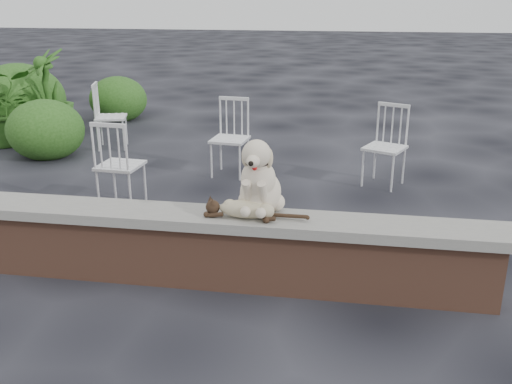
% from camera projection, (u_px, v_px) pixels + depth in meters
% --- Properties ---
extents(ground, '(60.00, 60.00, 0.00)m').
position_uv_depth(ground, '(107.00, 273.00, 4.62)').
color(ground, black).
rests_on(ground, ground).
extents(brick_wall, '(6.00, 0.30, 0.50)m').
position_uv_depth(brick_wall, '(104.00, 245.00, 4.54)').
color(brick_wall, brown).
rests_on(brick_wall, ground).
extents(capstone, '(6.20, 0.40, 0.08)m').
position_uv_depth(capstone, '(101.00, 211.00, 4.44)').
color(capstone, slate).
rests_on(capstone, brick_wall).
extents(dog, '(0.44, 0.55, 0.60)m').
position_uv_depth(dog, '(261.00, 174.00, 4.24)').
color(dog, beige).
rests_on(dog, capstone).
extents(cat, '(0.93, 0.30, 0.16)m').
position_uv_depth(cat, '(247.00, 208.00, 4.18)').
color(cat, tan).
rests_on(cat, capstone).
extents(chair_b, '(0.62, 0.62, 0.94)m').
position_uv_depth(chair_b, '(230.00, 138.00, 6.94)').
color(chair_b, white).
rests_on(chair_b, ground).
extents(chair_c, '(0.60, 0.60, 0.94)m').
position_uv_depth(chair_c, '(120.00, 164.00, 5.91)').
color(chair_c, white).
rests_on(chair_c, ground).
extents(chair_e, '(0.69, 0.69, 0.94)m').
position_uv_depth(chair_e, '(111.00, 116.00, 8.17)').
color(chair_e, white).
rests_on(chair_e, ground).
extents(chair_d, '(0.74, 0.74, 0.94)m').
position_uv_depth(chair_d, '(385.00, 146.00, 6.57)').
color(chair_d, white).
rests_on(chair_d, ground).
extents(potted_plant_a, '(1.31, 1.26, 1.13)m').
position_uv_depth(potted_plant_a, '(4.00, 107.00, 8.30)').
color(potted_plant_a, '#204B15').
rests_on(potted_plant_a, ground).
extents(potted_plant_b, '(1.08, 1.08, 1.37)m').
position_uv_depth(potted_plant_b, '(47.00, 96.00, 8.52)').
color(potted_plant_b, '#204B15').
rests_on(potted_plant_b, ground).
extents(shrubbery, '(2.42, 3.39, 1.16)m').
position_uv_depth(shrubbery, '(46.00, 106.00, 8.98)').
color(shrubbery, '#204B15').
rests_on(shrubbery, ground).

